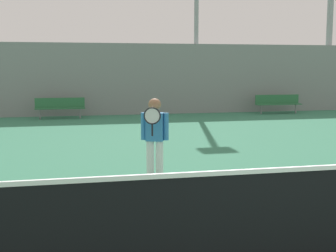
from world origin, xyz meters
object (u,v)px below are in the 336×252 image
Objects in this scene: tennis_net at (314,212)px; tennis_player at (155,134)px; bench_courtside_far at (60,106)px; bench_adjacent_court at (278,102)px.

tennis_net is 7.00× the size of tennis_player.
tennis_net is at bearing -54.96° from tennis_player.
bench_courtside_far is 0.95× the size of bench_adjacent_court.
tennis_net is 5.43× the size of bench_courtside_far.
tennis_net is 16.50m from bench_adjacent_court.
bench_courtside_far is (-2.85, 15.04, -0.02)m from tennis_net.
tennis_player is at bearing 104.93° from tennis_net.
bench_adjacent_court is at bearing 65.69° from tennis_net.
bench_adjacent_court is at bearing 0.00° from bench_courtside_far.
bench_courtside_far is 9.65m from bench_adjacent_court.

